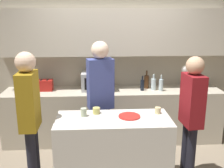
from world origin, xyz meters
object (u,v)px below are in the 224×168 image
(plate_on_island, at_px, (129,116))
(person_left, at_px, (30,112))
(toaster, at_px, (45,85))
(cup_1, at_px, (158,110))
(bottle_3, at_px, (161,85))
(bottle_0, at_px, (142,85))
(microwave, at_px, (97,81))
(person_center, at_px, (192,111))
(cup_2, at_px, (96,111))
(bottle_1, at_px, (146,82))
(person_right, at_px, (100,93))
(bottle_2, at_px, (153,84))
(potted_plant, at_px, (185,77))
(cup_0, at_px, (84,112))

(plate_on_island, xyz_separation_m, person_left, (-1.15, -0.05, 0.10))
(toaster, distance_m, cup_1, 2.03)
(bottle_3, bearing_deg, bottle_0, 171.53)
(microwave, height_order, person_center, person_center)
(cup_1, distance_m, cup_2, 0.75)
(bottle_1, bearing_deg, microwave, -177.37)
(toaster, distance_m, person_center, 2.39)
(bottle_0, bearing_deg, person_left, -139.56)
(microwave, relative_size, person_left, 0.30)
(cup_1, bearing_deg, cup_2, 176.94)
(bottle_0, xyz_separation_m, bottle_3, (0.30, -0.04, 0.01))
(toaster, bearing_deg, person_right, -41.88)
(bottle_1, bearing_deg, bottle_2, -47.72)
(microwave, height_order, bottle_3, microwave)
(toaster, height_order, potted_plant, potted_plant)
(bottle_3, height_order, person_right, person_right)
(bottle_2, xyz_separation_m, plate_on_island, (-0.56, -1.26, -0.06))
(potted_plant, distance_m, bottle_0, 0.75)
(potted_plant, relative_size, cup_1, 5.01)
(microwave, distance_m, bottle_0, 0.75)
(microwave, bearing_deg, bottle_3, -7.31)
(potted_plant, distance_m, person_right, 1.66)
(bottle_2, bearing_deg, microwave, 175.77)
(person_right, bearing_deg, bottle_0, -148.22)
(bottle_0, relative_size, cup_2, 2.79)
(cup_0, bearing_deg, bottle_2, 47.80)
(toaster, bearing_deg, cup_0, -61.44)
(person_left, distance_m, person_center, 1.91)
(person_center, bearing_deg, bottle_0, 14.12)
(bottle_2, height_order, person_right, person_right)
(toaster, height_order, cup_1, toaster)
(person_right, bearing_deg, microwave, -101.41)
(bottle_2, distance_m, cup_2, 1.48)
(bottle_1, relative_size, person_center, 0.19)
(person_left, distance_m, person_right, 0.99)
(bottle_3, bearing_deg, plate_on_island, -119.18)
(cup_0, distance_m, cup_2, 0.17)
(potted_plant, xyz_separation_m, person_left, (-2.26, -1.38, -0.06))
(potted_plant, height_order, person_left, person_left)
(bottle_1, distance_m, bottle_3, 0.27)
(bottle_2, relative_size, bottle_3, 0.98)
(potted_plant, distance_m, person_left, 2.65)
(cup_0, xyz_separation_m, cup_1, (0.90, 0.04, -0.01))
(plate_on_island, xyz_separation_m, cup_0, (-0.54, 0.05, 0.04))
(toaster, height_order, bottle_1, bottle_1)
(bottle_1, height_order, cup_1, bottle_1)
(bottle_1, bearing_deg, cup_1, -94.44)
(bottle_3, bearing_deg, cup_2, -134.77)
(cup_0, bearing_deg, potted_plant, 37.85)
(potted_plant, bearing_deg, person_left, -148.52)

